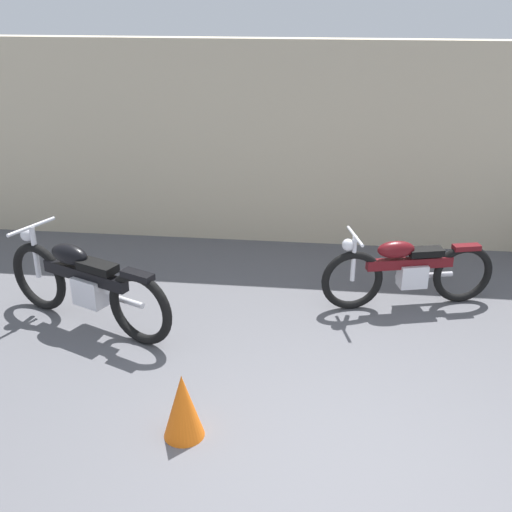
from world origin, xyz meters
TOP-DOWN VIEW (x-y plane):
  - ground_plane at (0.00, 0.00)m, footprint 40.00×40.00m
  - building_wall at (0.00, 4.62)m, footprint 18.00×0.30m
  - traffic_cone at (-1.26, 0.36)m, footprint 0.32×0.32m
  - motorcycle_maroon at (0.65, 2.78)m, footprint 1.88×0.70m
  - motorcycle_black at (-2.63, 1.96)m, footprint 2.00×1.05m

SIDE VIEW (x-z plane):
  - ground_plane at x=0.00m, z-range 0.00..0.00m
  - traffic_cone at x=-1.26m, z-range 0.00..0.55m
  - motorcycle_maroon at x=0.65m, z-range -0.02..0.84m
  - motorcycle_black at x=-2.63m, z-range -0.02..0.95m
  - building_wall at x=0.00m, z-range 0.00..2.64m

